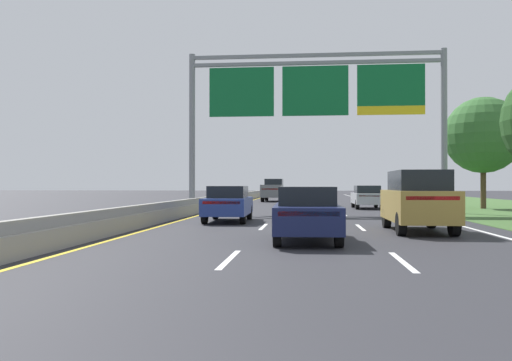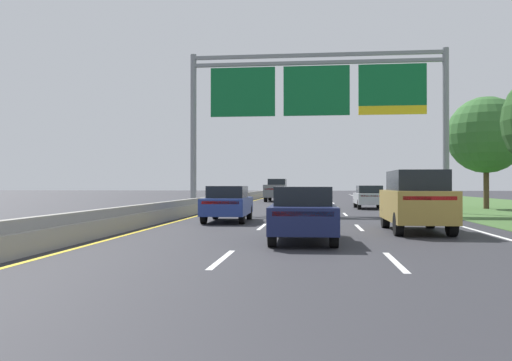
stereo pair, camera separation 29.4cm
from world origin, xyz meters
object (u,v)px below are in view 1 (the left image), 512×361
pickup_truck_grey (273,190)px  car_navy_centre_lane_sedan (307,213)px  car_blue_left_lane_sedan (228,203)px  car_silver_right_lane_sedan (367,197)px  roadside_tree_mid (483,135)px  car_gold_right_lane_suv (417,200)px  overhead_sign_gantry (315,98)px

pickup_truck_grey → car_navy_centre_lane_sedan: pickup_truck_grey is taller
car_navy_centre_lane_sedan → car_blue_left_lane_sedan: bearing=22.3°
pickup_truck_grey → car_silver_right_lane_sedan: size_ratio=1.24×
pickup_truck_grey → roadside_tree_mid: size_ratio=0.72×
car_silver_right_lane_sedan → car_navy_centre_lane_sedan: bearing=168.8°
car_gold_right_lane_suv → car_blue_left_lane_sedan: car_gold_right_lane_suv is taller
car_silver_right_lane_sedan → car_blue_left_lane_sedan: same height
overhead_sign_gantry → car_silver_right_lane_sedan: 8.91m
car_blue_left_lane_sedan → overhead_sign_gantry: bearing=-27.4°
pickup_truck_grey → car_gold_right_lane_suv: pickup_truck_grey is taller
car_gold_right_lane_suv → car_blue_left_lane_sedan: (-7.28, 4.41, -0.28)m
pickup_truck_grey → car_gold_right_lane_suv: bearing=-166.3°
overhead_sign_gantry → pickup_truck_grey: bearing=100.4°
car_navy_centre_lane_sedan → car_silver_right_lane_sedan: 21.88m
pickup_truck_grey → roadside_tree_mid: roadside_tree_mid is taller
car_silver_right_lane_sedan → car_blue_left_lane_sedan: (-7.53, -13.63, 0.00)m
car_navy_centre_lane_sedan → pickup_truck_grey: bearing=3.7°
pickup_truck_grey → car_gold_right_lane_suv: size_ratio=1.16×
overhead_sign_gantry → roadside_tree_mid: bearing=27.4°
overhead_sign_gantry → car_blue_left_lane_sedan: size_ratio=3.39×
car_gold_right_lane_suv → roadside_tree_mid: 20.32m
car_gold_right_lane_suv → roadside_tree_mid: bearing=-23.4°
overhead_sign_gantry → pickup_truck_grey: overhead_sign_gantry is taller
overhead_sign_gantry → car_navy_centre_lane_sedan: (-0.47, -15.86, -5.89)m
car_gold_right_lane_suv → overhead_sign_gantry: bearing=15.3°
car_gold_right_lane_suv → car_blue_left_lane_sedan: 8.51m
overhead_sign_gantry → roadside_tree_mid: size_ratio=2.00×
pickup_truck_grey → car_gold_right_lane_suv: 33.84m
car_navy_centre_lane_sedan → car_gold_right_lane_suv: bearing=-49.3°
car_gold_right_lane_suv → pickup_truck_grey: bearing=12.4°
car_navy_centre_lane_sedan → roadside_tree_mid: (11.82, 21.73, 4.15)m
car_navy_centre_lane_sedan → car_silver_right_lane_sedan: (4.07, 21.50, 0.00)m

